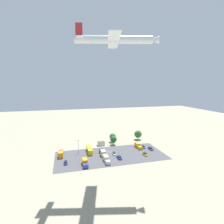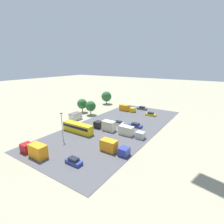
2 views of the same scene
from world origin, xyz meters
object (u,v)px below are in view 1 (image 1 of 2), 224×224
(parked_car_4, at_px, (119,158))
(parked_car_1, at_px, (143,147))
(parked_car_3, at_px, (66,163))
(parked_truck_4, at_px, (103,153))
(airplane, at_px, (116,40))
(shed_building, at_px, (101,144))
(parked_truck_3, at_px, (85,163))
(bus, at_px, (89,150))
(parked_car_0, at_px, (114,154))
(parked_truck_0, at_px, (138,146))
(parked_truck_2, at_px, (61,154))
(parked_car_2, at_px, (145,154))
(parked_truck_1, at_px, (106,159))
(parked_car_5, at_px, (150,149))

(parked_car_4, bearing_deg, parked_car_1, -148.86)
(parked_car_1, bearing_deg, parked_car_3, 12.61)
(parked_truck_4, bearing_deg, airplane, -87.90)
(shed_building, height_order, parked_truck_3, parked_truck_3)
(bus, height_order, parked_car_0, bus)
(bus, distance_m, airplane, 65.64)
(parked_truck_0, height_order, parked_truck_2, parked_truck_2)
(parked_truck_4, bearing_deg, parked_car_1, 9.62)
(parked_truck_3, bearing_deg, parked_car_1, -158.87)
(bus, distance_m, parked_car_1, 35.14)
(shed_building, height_order, parked_truck_4, parked_truck_4)
(parked_truck_4, bearing_deg, parked_car_4, -43.25)
(bus, xyz_separation_m, parked_car_1, (-35.09, 1.49, -1.02))
(parked_truck_4, bearing_deg, parked_truck_0, 12.92)
(parked_car_1, xyz_separation_m, parked_car_2, (4.04, 11.55, 0.00))
(shed_building, xyz_separation_m, parked_truck_2, (26.23, 12.27, 0.23))
(parked_truck_2, bearing_deg, bus, 6.10)
(shed_building, xyz_separation_m, parked_car_2, (-21.60, 23.51, -0.62))
(bus, relative_size, parked_truck_0, 1.47)
(parked_car_2, height_order, parked_truck_4, parked_truck_4)
(parked_car_1, relative_size, parked_truck_1, 0.48)
(parked_car_3, distance_m, parked_car_4, 29.10)
(parked_car_4, bearing_deg, parked_truck_4, -43.25)
(parked_truck_2, xyz_separation_m, parked_truck_3, (-12.20, 15.02, -0.16))
(parked_car_2, xyz_separation_m, parked_car_5, (-7.39, -7.36, 0.02))
(airplane, bearing_deg, parked_car_0, 179.74)
(parked_car_3, distance_m, parked_truck_0, 47.82)
(parked_car_2, bearing_deg, bus, 157.23)
(parked_car_1, bearing_deg, parked_truck_1, 26.74)
(shed_building, bearing_deg, parked_car_0, 103.02)
(parked_car_1, relative_size, parked_truck_2, 0.49)
(parked_truck_3, xyz_separation_m, parked_truck_4, (-11.54, -10.56, 0.18))
(parked_car_2, xyz_separation_m, parked_truck_4, (24.08, -6.78, 0.87))
(parked_car_2, xyz_separation_m, parked_truck_1, (24.04, 2.60, 0.68))
(shed_building, bearing_deg, parked_truck_2, 25.08)
(parked_truck_4, relative_size, airplane, 0.23)
(parked_car_1, bearing_deg, parked_truck_2, 0.34)
(parked_car_0, height_order, parked_car_2, parked_car_2)
(parked_car_0, xyz_separation_m, parked_car_2, (-17.47, 5.68, 0.02))
(parked_car_1, distance_m, airplane, 70.84)
(parked_truck_0, bearing_deg, parked_car_2, 85.28)
(parked_car_2, bearing_deg, airplane, -142.98)
(parked_car_2, distance_m, parked_truck_2, 49.13)
(parked_car_2, bearing_deg, parked_truck_0, 85.28)
(parked_truck_1, bearing_deg, parked_truck_0, -148.87)
(parked_car_1, relative_size, parked_car_2, 0.91)
(parked_car_0, xyz_separation_m, parked_truck_2, (30.35, -5.56, 0.87))
(parked_car_1, height_order, parked_truck_2, parked_truck_2)
(parked_car_3, bearing_deg, parked_car_2, -0.66)
(parked_truck_0, height_order, parked_truck_3, parked_truck_3)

